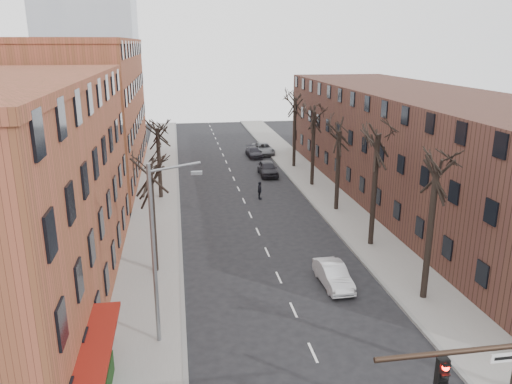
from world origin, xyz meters
name	(u,v)px	position (x,y,z in m)	size (l,w,h in m)	color
sidewalk_left	(157,195)	(-8.00, 35.00, 0.07)	(4.00, 90.00, 0.15)	gray
sidewalk_right	(318,187)	(8.00, 35.00, 0.07)	(4.00, 90.00, 0.15)	gray
building_left_far	(80,112)	(-16.00, 44.00, 7.00)	(12.00, 28.00, 14.00)	brown
building_right	(420,147)	(16.00, 30.00, 5.00)	(12.00, 50.00, 10.00)	#492B22
tree_right_b	(423,299)	(7.60, 12.00, 0.00)	(5.20, 5.20, 10.80)	black
tree_right_c	(370,245)	(7.60, 20.00, 0.00)	(5.20, 5.20, 11.60)	black
tree_right_d	(336,210)	(7.60, 28.00, 0.00)	(5.20, 5.20, 10.00)	black
tree_right_e	(312,186)	(7.60, 36.00, 0.00)	(5.20, 5.20, 10.80)	black
tree_right_f	(294,167)	(7.60, 44.00, 0.00)	(5.20, 5.20, 11.60)	black
tree_left_a	(156,272)	(-7.60, 18.00, 0.00)	(5.20, 5.20, 9.50)	black
tree_left_b	(161,198)	(-7.60, 34.00, 0.00)	(5.20, 5.20, 9.50)	black
streetlight	(157,248)	(-7.03, 10.00, 5.01)	(2.45, 0.22, 9.03)	slate
silver_sedan	(333,275)	(3.03, 14.47, 0.67)	(1.42, 4.08, 1.34)	silver
parked_car_near	(268,168)	(3.86, 40.75, 0.79)	(1.87, 4.65, 1.58)	black
parked_car_mid	(254,152)	(3.80, 50.18, 0.61)	(1.71, 4.20, 1.22)	#212129
parked_car_far	(263,149)	(5.30, 51.76, 0.71)	(2.34, 5.08, 1.41)	slate
pedestrian_crossing	(260,190)	(1.53, 32.27, 0.85)	(1.00, 0.42, 1.70)	black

